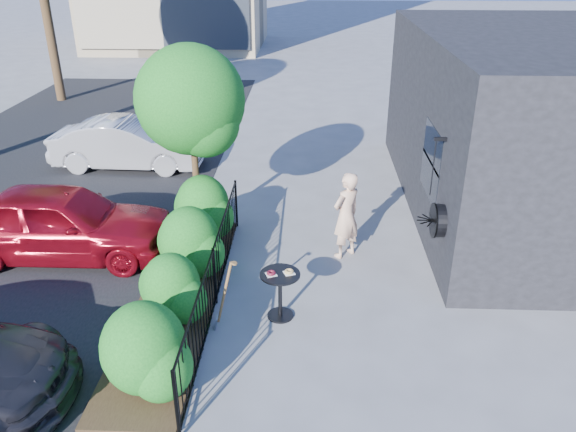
{
  "coord_description": "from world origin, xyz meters",
  "views": [
    {
      "loc": [
        0.09,
        -8.15,
        5.67
      ],
      "look_at": [
        -0.28,
        1.08,
        1.2
      ],
      "focal_mm": 35.0,
      "sensor_mm": 36.0,
      "label": 1
    }
  ],
  "objects_px": {
    "patio_tree": "(193,107)",
    "car_silver": "(128,144)",
    "car_red": "(61,222)",
    "cafe_table": "(280,287)",
    "woman": "(346,215)",
    "shovel": "(223,299)"
  },
  "relations": [
    {
      "from": "patio_tree",
      "to": "woman",
      "type": "distance_m",
      "value": 3.72
    },
    {
      "from": "shovel",
      "to": "car_red",
      "type": "relative_size",
      "value": 0.3
    },
    {
      "from": "patio_tree",
      "to": "car_silver",
      "type": "height_order",
      "value": "patio_tree"
    },
    {
      "from": "patio_tree",
      "to": "woman",
      "type": "bearing_deg",
      "value": -17.53
    },
    {
      "from": "patio_tree",
      "to": "car_red",
      "type": "relative_size",
      "value": 0.91
    },
    {
      "from": "shovel",
      "to": "car_red",
      "type": "bearing_deg",
      "value": 147.23
    },
    {
      "from": "patio_tree",
      "to": "shovel",
      "type": "distance_m",
      "value": 4.22
    },
    {
      "from": "car_red",
      "to": "cafe_table",
      "type": "bearing_deg",
      "value": -113.57
    },
    {
      "from": "patio_tree",
      "to": "car_red",
      "type": "bearing_deg",
      "value": -155.23
    },
    {
      "from": "patio_tree",
      "to": "cafe_table",
      "type": "xyz_separation_m",
      "value": [
        1.88,
        -3.1,
        -2.18
      ]
    },
    {
      "from": "patio_tree",
      "to": "car_silver",
      "type": "xyz_separation_m",
      "value": [
        -2.72,
        3.81,
        -2.08
      ]
    },
    {
      "from": "car_red",
      "to": "car_silver",
      "type": "height_order",
      "value": "car_red"
    },
    {
      "from": "woman",
      "to": "car_red",
      "type": "height_order",
      "value": "woman"
    },
    {
      "from": "woman",
      "to": "shovel",
      "type": "bearing_deg",
      "value": 8.5
    },
    {
      "from": "cafe_table",
      "to": "car_red",
      "type": "distance_m",
      "value": 4.84
    },
    {
      "from": "patio_tree",
      "to": "woman",
      "type": "xyz_separation_m",
      "value": [
        3.07,
        -0.97,
        -1.87
      ]
    },
    {
      "from": "patio_tree",
      "to": "shovel",
      "type": "height_order",
      "value": "patio_tree"
    },
    {
      "from": "woman",
      "to": "car_silver",
      "type": "distance_m",
      "value": 7.51
    },
    {
      "from": "patio_tree",
      "to": "car_silver",
      "type": "bearing_deg",
      "value": 125.51
    },
    {
      "from": "patio_tree",
      "to": "cafe_table",
      "type": "distance_m",
      "value": 4.23
    },
    {
      "from": "patio_tree",
      "to": "car_red",
      "type": "xyz_separation_m",
      "value": [
        -2.56,
        -1.18,
        -2.02
      ]
    },
    {
      "from": "cafe_table",
      "to": "car_red",
      "type": "height_order",
      "value": "car_red"
    }
  ]
}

